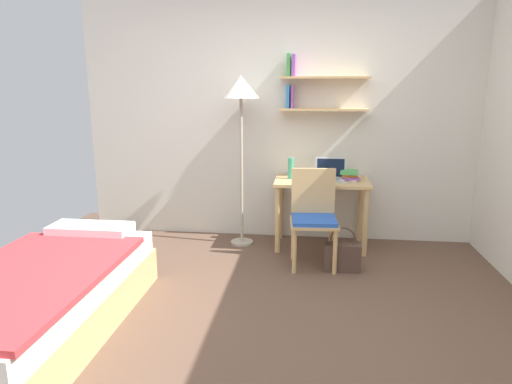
# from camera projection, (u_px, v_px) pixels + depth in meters

# --- Properties ---
(ground_plane) EXTENTS (5.28, 5.28, 0.00)m
(ground_plane) POSITION_uv_depth(u_px,v_px,m) (268.00, 327.00, 3.10)
(ground_plane) COLOR brown
(wall_back) EXTENTS (4.40, 0.27, 2.60)m
(wall_back) POSITION_uv_depth(u_px,v_px,m) (287.00, 119.00, 4.75)
(wall_back) COLOR silver
(wall_back) RESTS_ON ground_plane
(bed) EXTENTS (0.96, 1.93, 0.54)m
(bed) POSITION_uv_depth(u_px,v_px,m) (41.00, 300.00, 2.98)
(bed) COLOR tan
(bed) RESTS_ON ground_plane
(desk) EXTENTS (0.96, 0.55, 0.71)m
(desk) POSITION_uv_depth(u_px,v_px,m) (321.00, 193.00, 4.56)
(desk) COLOR tan
(desk) RESTS_ON ground_plane
(desk_chair) EXTENTS (0.46, 0.44, 0.90)m
(desk_chair) POSITION_uv_depth(u_px,v_px,m) (314.00, 214.00, 4.11)
(desk_chair) COLOR tan
(desk_chair) RESTS_ON ground_plane
(standing_lamp) EXTENTS (0.37, 0.37, 1.75)m
(standing_lamp) POSITION_uv_depth(u_px,v_px,m) (241.00, 98.00, 4.43)
(standing_lamp) COLOR #B2A893
(standing_lamp) RESTS_ON ground_plane
(laptop) EXTENTS (0.32, 0.23, 0.23)m
(laptop) POSITION_uv_depth(u_px,v_px,m) (331.00, 174.00, 4.54)
(laptop) COLOR #B7BABF
(laptop) RESTS_ON desk
(water_bottle) EXTENTS (0.06, 0.06, 0.22)m
(water_bottle) POSITION_uv_depth(u_px,v_px,m) (291.00, 168.00, 4.59)
(water_bottle) COLOR #42A87F
(water_bottle) RESTS_ON desk
(book_stack) EXTENTS (0.20, 0.25, 0.10)m
(book_stack) POSITION_uv_depth(u_px,v_px,m) (349.00, 175.00, 4.53)
(book_stack) COLOR silver
(book_stack) RESTS_ON desk
(handbag) EXTENTS (0.33, 0.12, 0.42)m
(handbag) POSITION_uv_depth(u_px,v_px,m) (342.00, 256.00, 4.03)
(handbag) COLOR #4C382D
(handbag) RESTS_ON ground_plane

